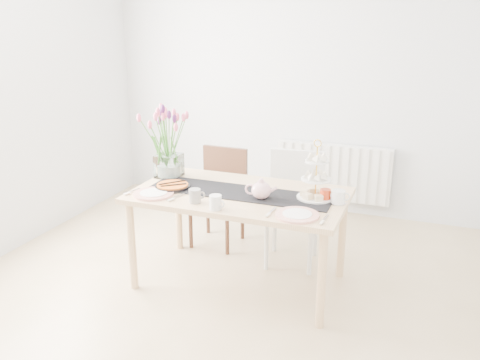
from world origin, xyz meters
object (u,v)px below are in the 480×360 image
(mug_orange, at_px, (325,195))
(radiator, at_px, (333,172))
(tulip_vase, at_px, (167,131))
(dining_table, at_px, (239,202))
(mug_grey, at_px, (195,196))
(plate_left, at_px, (153,194))
(cake_stand, at_px, (316,184))
(plate_right, at_px, (297,215))
(cream_jug, at_px, (338,197))
(mug_white, at_px, (216,202))
(chair_white, at_px, (295,198))
(teapot, at_px, (261,190))
(chair_brown, at_px, (220,189))
(tart_tin, at_px, (173,186))

(mug_orange, bearing_deg, radiator, 74.75)
(tulip_vase, bearing_deg, dining_table, -14.15)
(mug_grey, xyz_separation_m, plate_left, (-0.36, 0.04, -0.04))
(cake_stand, bearing_deg, plate_right, -95.56)
(radiator, xyz_separation_m, mug_grey, (-0.60, -2.07, 0.35))
(cream_jug, xyz_separation_m, mug_white, (-0.77, -0.41, 0.00))
(tulip_vase, xyz_separation_m, plate_right, (1.22, -0.47, -0.37))
(cake_stand, xyz_separation_m, mug_white, (-0.59, -0.45, -0.06))
(dining_table, relative_size, mug_grey, 15.92)
(chair_white, bearing_deg, dining_table, -123.02)
(mug_white, bearing_deg, plate_left, -177.82)
(chair_white, distance_m, cake_stand, 0.64)
(mug_orange, bearing_deg, mug_grey, 178.83)
(tulip_vase, height_order, mug_white, tulip_vase)
(radiator, relative_size, dining_table, 0.75)
(cake_stand, bearing_deg, mug_white, -142.78)
(teapot, bearing_deg, chair_white, 77.12)
(radiator, bearing_deg, chair_white, -94.59)
(chair_white, height_order, plate_left, chair_white)
(teapot, relative_size, plate_right, 0.78)
(chair_brown, relative_size, tulip_vase, 1.27)
(chair_brown, distance_m, tulip_vase, 0.84)
(plate_left, bearing_deg, tart_tin, 71.80)
(radiator, bearing_deg, dining_table, -102.13)
(dining_table, height_order, mug_orange, mug_orange)
(tulip_vase, bearing_deg, cream_jug, -5.48)
(radiator, xyz_separation_m, cream_jug, (0.36, -1.73, 0.35))
(chair_white, xyz_separation_m, mug_white, (-0.31, -0.94, 0.25))
(cream_jug, xyz_separation_m, plate_left, (-1.32, -0.31, -0.04))
(tulip_vase, distance_m, plate_left, 0.59)
(dining_table, relative_size, tart_tin, 5.91)
(radiator, height_order, plate_right, plate_right)
(plate_right, bearing_deg, mug_orange, 72.07)
(chair_white, bearing_deg, chair_brown, 164.02)
(chair_white, bearing_deg, tart_tin, -147.62)
(radiator, distance_m, teapot, 1.89)
(tart_tin, bearing_deg, cake_stand, 8.15)
(teapot, xyz_separation_m, tart_tin, (-0.72, -0.00, -0.06))
(plate_right, bearing_deg, chair_white, 105.86)
(cake_stand, height_order, cream_jug, cake_stand)
(tulip_vase, distance_m, mug_orange, 1.38)
(cream_jug, distance_m, mug_white, 0.87)
(mug_orange, bearing_deg, plate_right, -131.82)
(mug_grey, height_order, plate_left, mug_grey)
(chair_white, xyz_separation_m, tart_tin, (-0.81, -0.64, 0.21))
(dining_table, relative_size, mug_orange, 17.67)
(tulip_vase, relative_size, tart_tin, 2.55)
(chair_white, xyz_separation_m, teapot, (-0.08, -0.64, 0.27))
(cake_stand, bearing_deg, plate_left, -163.42)
(mug_white, height_order, plate_left, mug_white)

